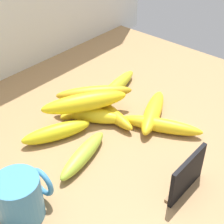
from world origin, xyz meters
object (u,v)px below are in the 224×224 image
at_px(banana_0, 107,111).
at_px(banana_6, 116,87).
at_px(banana_4, 83,155).
at_px(banana_9, 94,93).
at_px(banana_3, 88,114).
at_px(coffee_mug, 21,198).
at_px(chalkboard_sign, 186,176).
at_px(banana_1, 161,125).
at_px(banana_8, 85,102).
at_px(banana_2, 89,105).
at_px(banana_5, 56,132).
at_px(banana_7, 153,112).

xyz_separation_m(banana_0, banana_6, (0.10, 0.05, 0.00)).
distance_m(banana_4, banana_9, 0.18).
bearing_deg(banana_3, coffee_mug, -159.28).
distance_m(chalkboard_sign, banana_9, 0.32).
bearing_deg(banana_6, coffee_mug, -161.81).
relative_size(coffee_mug, banana_1, 0.50).
bearing_deg(banana_8, banana_2, 33.60).
relative_size(banana_1, banana_9, 1.02).
bearing_deg(banana_4, banana_6, 26.02).
bearing_deg(coffee_mug, banana_5, 32.06).
bearing_deg(banana_1, banana_7, 57.62).
xyz_separation_m(coffee_mug, banana_3, (0.27, 0.10, -0.03)).
distance_m(coffee_mug, banana_8, 0.28).
relative_size(chalkboard_sign, banana_7, 0.61).
distance_m(banana_4, banana_6, 0.28).
bearing_deg(banana_4, banana_8, 42.32).
bearing_deg(banana_4, banana_5, 83.11).
xyz_separation_m(banana_0, banana_4, (-0.15, -0.07, -0.00)).
xyz_separation_m(chalkboard_sign, banana_5, (-0.06, 0.30, -0.02)).
bearing_deg(banana_5, banana_6, 5.92).
height_order(chalkboard_sign, banana_5, chalkboard_sign).
height_order(coffee_mug, banana_4, coffee_mug).
xyz_separation_m(chalkboard_sign, banana_9, (0.08, 0.31, 0.02)).
bearing_deg(coffee_mug, banana_9, 20.98).
height_order(banana_3, banana_7, banana_7).
relative_size(banana_2, banana_5, 1.09).
bearing_deg(banana_9, banana_6, 8.89).
relative_size(banana_0, banana_4, 1.17).
bearing_deg(banana_4, banana_9, 35.49).
bearing_deg(banana_6, chalkboard_sign, -118.68).
distance_m(banana_2, banana_8, 0.06).
height_order(banana_1, banana_5, banana_5).
relative_size(banana_2, banana_4, 1.08).
bearing_deg(banana_1, banana_3, 117.74).
bearing_deg(banana_9, banana_5, -176.29).
relative_size(banana_1, banana_6, 0.99).
height_order(banana_3, banana_6, banana_3).
bearing_deg(banana_2, banana_6, 2.15).
distance_m(banana_1, banana_9, 0.18).
bearing_deg(banana_5, banana_9, 3.71).
bearing_deg(banana_4, banana_1, -19.67).
bearing_deg(banana_2, banana_0, -76.88).
bearing_deg(chalkboard_sign, banana_6, 61.32).
distance_m(chalkboard_sign, banana_4, 0.22).
bearing_deg(banana_0, coffee_mug, -165.59).
bearing_deg(coffee_mug, banana_0, 14.41).
xyz_separation_m(banana_1, banana_6, (0.06, 0.19, 0.00)).
height_order(chalkboard_sign, banana_4, chalkboard_sign).
height_order(banana_0, banana_3, banana_3).
xyz_separation_m(banana_3, banana_6, (0.14, 0.03, -0.00)).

